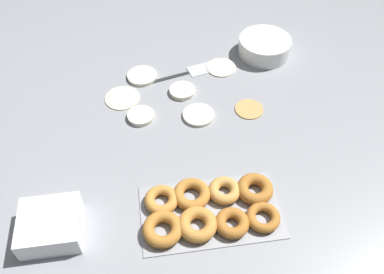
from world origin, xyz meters
name	(u,v)px	position (x,y,z in m)	size (l,w,h in m)	color
ground_plane	(182,120)	(0.00, 0.00, 0.00)	(3.00, 3.00, 0.00)	gray
pancake_0	(141,116)	(-0.13, 0.03, 0.01)	(0.09, 0.09, 0.01)	silver
pancake_1	(142,76)	(-0.11, 0.23, 0.01)	(0.10, 0.10, 0.01)	silver
pancake_2	(221,67)	(0.18, 0.24, 0.00)	(0.11, 0.11, 0.01)	beige
pancake_3	(198,115)	(0.06, 0.01, 0.01)	(0.10, 0.10, 0.01)	silver
pancake_4	(249,109)	(0.23, 0.02, 0.00)	(0.09, 0.09, 0.01)	tan
pancake_5	(182,91)	(0.02, 0.13, 0.01)	(0.09, 0.09, 0.02)	silver
pancake_6	(122,98)	(-0.19, 0.13, 0.00)	(0.12, 0.12, 0.01)	beige
donut_tray	(209,209)	(0.03, -0.35, 0.02)	(0.37, 0.21, 0.04)	#93969B
batter_bowl	(264,47)	(0.35, 0.30, 0.03)	(0.19, 0.19, 0.07)	white
container_stack	(51,226)	(-0.38, -0.35, 0.03)	(0.15, 0.14, 0.07)	white
spatula	(197,70)	(0.08, 0.24, 0.00)	(0.26, 0.10, 0.01)	black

